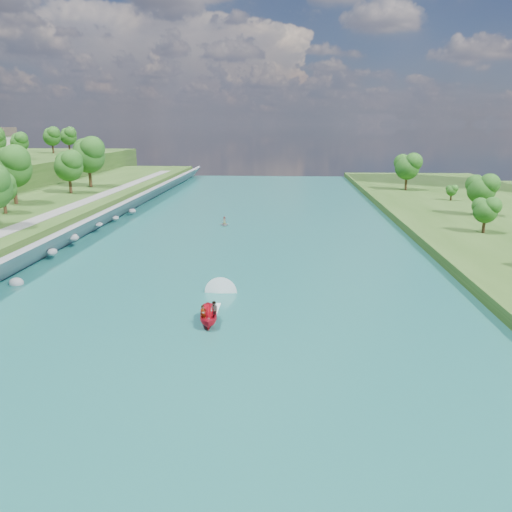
{
  "coord_description": "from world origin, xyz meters",
  "views": [
    {
      "loc": [
        7.0,
        -41.97,
        18.14
      ],
      "look_at": [
        3.35,
        17.17,
        2.5
      ],
      "focal_mm": 35.0,
      "sensor_mm": 36.0,
      "label": 1
    }
  ],
  "objects": [
    {
      "name": "ground",
      "position": [
        0.0,
        0.0,
        0.0
      ],
      "size": [
        260.0,
        260.0,
        0.0
      ],
      "primitive_type": "plane",
      "color": "#2D5119",
      "rests_on": "ground"
    },
    {
      "name": "river_water",
      "position": [
        0.0,
        20.0,
        0.05
      ],
      "size": [
        55.0,
        240.0,
        0.1
      ],
      "primitive_type": "cube",
      "color": "#195A61",
      "rests_on": "ground"
    },
    {
      "name": "riprap_bank",
      "position": [
        -25.84,
        19.28,
        1.79
      ],
      "size": [
        4.86,
        236.0,
        4.44
      ],
      "color": "slate",
      "rests_on": "ground"
    },
    {
      "name": "trees_ridge",
      "position": [
        -69.03,
        101.09,
        13.73
      ],
      "size": [
        16.27,
        61.98,
        10.35
      ],
      "color": "#225215",
      "rests_on": "ridge_west"
    },
    {
      "name": "motorboat",
      "position": [
        -0.09,
        2.54,
        0.81
      ],
      "size": [
        3.6,
        19.01,
        2.07
      ],
      "rotation": [
        0.0,
        0.0,
        3.28
      ],
      "color": "red",
      "rests_on": "river_water"
    },
    {
      "name": "raft",
      "position": [
        -4.4,
        48.08,
        0.46
      ],
      "size": [
        2.2,
        2.77,
        1.64
      ],
      "rotation": [
        0.0,
        0.0,
        0.18
      ],
      "color": "#969A9F",
      "rests_on": "river_water"
    }
  ]
}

